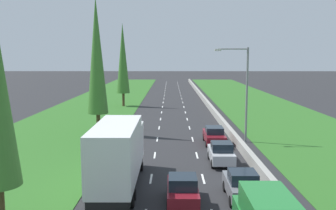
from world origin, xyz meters
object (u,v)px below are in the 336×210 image
object	(u,v)px
maroon_hatchback_centre_lane	(183,190)
street_light_mast	(243,88)
silver_hatchback_right_lane	(221,153)
poplar_tree_second	(97,56)
white_box_truck_left_lane	(119,154)
poplar_tree_third	(123,58)
maroon_sedan_right_lane	(214,135)
grey_hatchback_right_lane	(242,185)

from	to	relation	value
maroon_hatchback_centre_lane	street_light_mast	bearing A→B (deg)	67.97
silver_hatchback_right_lane	poplar_tree_second	xyz separation A→B (m)	(-11.50, 11.09, 7.37)
white_box_truck_left_lane	street_light_mast	world-z (taller)	street_light_mast
street_light_mast	poplar_tree_third	bearing A→B (deg)	119.40
white_box_truck_left_lane	street_light_mast	distance (m)	16.49
maroon_hatchback_centre_lane	poplar_tree_second	xyz separation A→B (m)	(-8.30, 19.06, 7.37)
maroon_hatchback_centre_lane	poplar_tree_third	world-z (taller)	poplar_tree_third
white_box_truck_left_lane	poplar_tree_second	distance (m)	18.03
maroon_sedan_right_lane	silver_hatchback_right_lane	bearing A→B (deg)	-92.01
poplar_tree_second	poplar_tree_third	distance (m)	22.29
silver_hatchback_right_lane	poplar_tree_third	size ratio (longest dim) A/B	0.29
maroon_sedan_right_lane	white_box_truck_left_lane	bearing A→B (deg)	-121.54
white_box_truck_left_lane	maroon_hatchback_centre_lane	distance (m)	4.88
silver_hatchback_right_lane	maroon_hatchback_centre_lane	size ratio (longest dim) A/B	1.00
white_box_truck_left_lane	poplar_tree_second	size ratio (longest dim) A/B	0.66
maroon_hatchback_centre_lane	poplar_tree_third	xyz separation A→B (m)	(-8.44, 41.34, 7.01)
maroon_hatchback_centre_lane	street_light_mast	xyz separation A→B (m)	(6.21, 15.34, 4.40)
grey_hatchback_right_lane	poplar_tree_second	distance (m)	22.88
maroon_sedan_right_lane	poplar_tree_second	world-z (taller)	poplar_tree_second
maroon_hatchback_centre_lane	grey_hatchback_right_lane	bearing A→B (deg)	13.80
poplar_tree_second	poplar_tree_third	world-z (taller)	poplar_tree_second
grey_hatchback_right_lane	white_box_truck_left_lane	bearing A→B (deg)	166.02
silver_hatchback_right_lane	maroon_sedan_right_lane	distance (m)	6.57
grey_hatchback_right_lane	poplar_tree_third	distance (m)	42.78
silver_hatchback_right_lane	poplar_tree_third	distance (m)	36.03
white_box_truck_left_lane	maroon_sedan_right_lane	size ratio (longest dim) A/B	2.09
maroon_hatchback_centre_lane	maroon_sedan_right_lane	size ratio (longest dim) A/B	0.87
white_box_truck_left_lane	grey_hatchback_right_lane	bearing A→B (deg)	-13.98
grey_hatchback_right_lane	street_light_mast	size ratio (longest dim) A/B	0.43
white_box_truck_left_lane	street_light_mast	size ratio (longest dim) A/B	1.04
maroon_sedan_right_lane	poplar_tree_third	xyz separation A→B (m)	(-11.87, 26.80, 7.04)
white_box_truck_left_lane	maroon_sedan_right_lane	distance (m)	14.02
maroon_hatchback_centre_lane	poplar_tree_second	bearing A→B (deg)	113.54
maroon_hatchback_centre_lane	street_light_mast	world-z (taller)	street_light_mast
silver_hatchback_right_lane	maroon_sedan_right_lane	size ratio (longest dim) A/B	0.87
silver_hatchback_right_lane	street_light_mast	distance (m)	9.09
poplar_tree_third	street_light_mast	size ratio (longest dim) A/B	1.51
street_light_mast	silver_hatchback_right_lane	bearing A→B (deg)	-112.20
street_light_mast	maroon_hatchback_centre_lane	bearing A→B (deg)	-112.03
maroon_hatchback_centre_lane	poplar_tree_third	distance (m)	42.78
poplar_tree_second	grey_hatchback_right_lane	bearing A→B (deg)	-57.25
grey_hatchback_right_lane	silver_hatchback_right_lane	size ratio (longest dim) A/B	1.00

